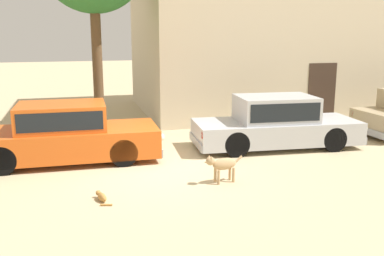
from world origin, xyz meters
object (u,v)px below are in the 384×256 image
at_px(stray_dog_spotted, 222,164).
at_px(stray_cat, 102,197).
at_px(parked_sedan_nearest, 64,133).
at_px(parked_sedan_second, 276,122).

height_order(stray_dog_spotted, stray_cat, stray_dog_spotted).
xyz_separation_m(parked_sedan_nearest, parked_sedan_second, (5.70, -0.15, -0.01)).
height_order(parked_sedan_nearest, stray_dog_spotted, parked_sedan_nearest).
height_order(parked_sedan_nearest, stray_cat, parked_sedan_nearest).
distance_m(parked_sedan_nearest, parked_sedan_second, 5.70).
height_order(parked_sedan_second, stray_dog_spotted, parked_sedan_second).
bearing_deg(parked_sedan_second, parked_sedan_nearest, -176.96).
height_order(parked_sedan_second, stray_cat, parked_sedan_second).
xyz_separation_m(parked_sedan_nearest, stray_cat, (0.69, -2.94, -0.64)).
bearing_deg(stray_cat, parked_sedan_second, -77.25).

